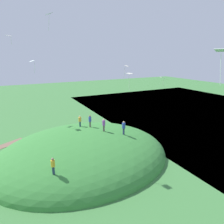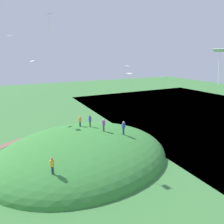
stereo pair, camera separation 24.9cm
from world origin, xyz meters
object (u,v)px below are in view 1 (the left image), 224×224
Objects in this scene: person_watching_kites at (104,123)px; kite_2 at (32,62)px; person_near_shore at (80,120)px; kite_1 at (129,74)px; person_walking_path at (124,126)px; kite_7 at (9,36)px; kite_4 at (163,78)px; kite_5 at (126,67)px; mooring_post at (137,139)px; kite_6 at (221,54)px; kite_3 at (49,15)px; person_on_hilltop at (90,120)px; person_with_child at (53,164)px.

kite_2 reaches higher than person_watching_kites.
person_near_shore is 0.73× the size of kite_1.
person_walking_path is 21.19m from kite_7.
kite_2 is 1.37× the size of kite_7.
kite_4 is at bearing 136.95° from person_near_shore.
kite_7 is at bearing -40.04° from kite_1.
kite_2 is at bearing 7.25° from kite_5.
mooring_post is at bearing 159.20° from kite_2.
kite_6 is at bearing 57.28° from kite_4.
kite_3 reaches higher than mooring_post.
kite_1 is 15.84m from kite_6.
kite_2 is (6.21, -4.89, 7.72)m from person_on_hilltop.
person_with_child is at bearing 110.31° from person_on_hilltop.
kite_2 is at bearing -20.80° from mooring_post.
kite_4 is 7.22m from kite_5.
person_with_child is 0.93× the size of kite_3.
kite_6 is 2.35× the size of mooring_post.
kite_1 is (-11.74, -5.64, 7.36)m from person_with_child.
kite_4 is (-8.10, -2.59, -1.10)m from kite_1.
person_near_shore is at bearing -35.94° from person_watching_kites.
kite_1 is at bearing 149.01° from kite_2.
kite_3 is (4.64, 0.79, 12.77)m from person_on_hilltop.
person_watching_kites is at bearing 46.00° from kite_5.
person_walking_path is (-9.89, -3.80, 0.93)m from person_with_child.
kite_7 is at bearing -22.17° from kite_4.
person_on_hilltop is 1.93× the size of mooring_post.
person_near_shore is at bearing 28.35° from kite_5.
person_near_shore is 13.47m from kite_3.
person_on_hilltop is 2.50m from person_watching_kites.
kite_6 is 21.97m from mooring_post.
kite_1 reaches higher than person_with_child.
kite_7 is at bearing -69.04° from kite_6.
kite_7 reaches higher than kite_2.
kite_6 is (-7.92, 22.06, 0.91)m from kite_2.
kite_4 is at bearing -162.26° from kite_1.
mooring_post is (-14.42, -7.11, -2.99)m from person_with_child.
mooring_post is at bearing -109.88° from kite_6.
kite_5 is at bearing -172.75° from kite_2.
kite_1 is at bearing 61.17° from kite_5.
kite_3 is 18.06m from kite_6.
kite_3 is at bearing 1.68° from mooring_post.
kite_7 is at bearing -63.56° from kite_2.
kite_1 is 1.25× the size of kite_2.
person_with_child is at bearing 73.38° from kite_3.
person_near_shore is 0.93× the size of person_watching_kites.
kite_7 is at bearing -91.27° from person_near_shore.
kite_1 is at bearing -138.72° from person_on_hilltop.
kite_7 is (3.89, -10.33, -1.47)m from kite_3.
kite_3 is (9.72, -1.11, 6.64)m from kite_1.
kite_1 is 1.72× the size of kite_7.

